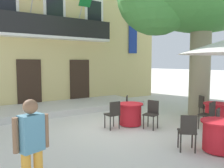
% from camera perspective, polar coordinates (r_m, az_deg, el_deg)
% --- Properties ---
extents(ground_plane, '(120.00, 120.00, 0.00)m').
position_cam_1_polar(ground_plane, '(7.81, 1.64, -10.62)').
color(ground_plane, silver).
extents(building_facade, '(13.00, 5.09, 7.50)m').
position_cam_1_polar(building_facade, '(13.82, -16.83, 11.72)').
color(building_facade, '#DBC67F').
rests_on(building_facade, ground).
extents(entrance_step_platform, '(7.18, 2.57, 0.25)m').
position_cam_1_polar(entrance_step_platform, '(10.83, -11.22, -5.56)').
color(entrance_step_platform, silver).
rests_on(entrance_step_platform, ground).
extents(cafe_table_near_tree, '(0.86, 0.86, 0.76)m').
position_cam_1_polar(cafe_table_near_tree, '(6.22, 24.93, -11.53)').
color(cafe_table_near_tree, red).
rests_on(cafe_table_near_tree, ground).
extents(cafe_chair_near_tree_0, '(0.52, 0.52, 0.91)m').
position_cam_1_polar(cafe_chair_near_tree_0, '(6.91, 25.52, -8.71)').
color(cafe_chair_near_tree_0, '#2D2823').
rests_on(cafe_chair_near_tree_0, ground).
extents(cafe_chair_near_tree_1, '(0.56, 0.56, 0.91)m').
position_cam_1_polar(cafe_chair_near_tree_1, '(5.92, 18.19, -10.77)').
color(cafe_chair_near_tree_1, '#2D2823').
rests_on(cafe_chair_near_tree_1, ground).
extents(cafe_table_middle, '(0.86, 0.86, 0.76)m').
position_cam_1_polar(cafe_table_middle, '(7.97, 4.59, -7.41)').
color(cafe_table_middle, red).
rests_on(cafe_table_middle, ground).
extents(cafe_chair_middle_0, '(0.56, 0.56, 0.91)m').
position_cam_1_polar(cafe_chair_middle_0, '(8.68, 4.40, -5.44)').
color(cafe_chair_middle_0, '#2D2823').
rests_on(cafe_chair_middle_0, ground).
extents(cafe_chair_middle_1, '(0.41, 0.41, 0.91)m').
position_cam_1_polar(cafe_chair_middle_1, '(7.46, 0.31, -7.19)').
color(cafe_chair_middle_1, '#2D2823').
rests_on(cafe_chair_middle_1, ground).
extents(cafe_chair_middle_2, '(0.52, 0.52, 0.91)m').
position_cam_1_polar(cafe_chair_middle_2, '(7.68, 9.80, -6.91)').
color(cafe_chair_middle_2, '#2D2823').
rests_on(cafe_chair_middle_2, ground).
extents(cafe_table_front, '(0.86, 0.86, 0.76)m').
position_cam_1_polar(cafe_table_front, '(8.76, 24.41, -6.72)').
color(cafe_table_front, red).
rests_on(cafe_table_front, ground).
extents(cafe_chair_front_0, '(0.46, 0.46, 0.91)m').
position_cam_1_polar(cafe_chair_front_0, '(8.02, 22.84, -6.72)').
color(cafe_chair_front_0, '#2D2823').
rests_on(cafe_chair_front_0, ground).
extents(cafe_chair_front_2, '(0.54, 0.54, 0.91)m').
position_cam_1_polar(cafe_chair_front_2, '(9.34, 21.78, -5.04)').
color(cafe_chair_front_2, '#2D2823').
rests_on(cafe_chair_front_2, ground).
extents(pedestrian_near_entrance, '(0.53, 0.31, 1.60)m').
position_cam_1_polar(pedestrian_near_entrance, '(3.78, -19.27, -14.09)').
color(pedestrian_near_entrance, gold).
rests_on(pedestrian_near_entrance, ground).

